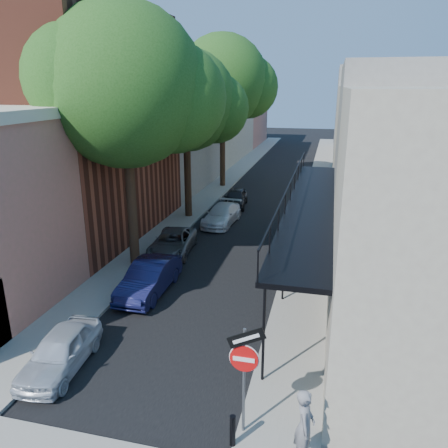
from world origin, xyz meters
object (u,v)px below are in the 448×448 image
Objects in this scene: parked_car_b at (149,278)px; oak_near at (136,90)px; parked_car_a at (60,351)px; parked_car_e at (236,198)px; parked_car_d at (222,215)px; pedestrian at (305,426)px; oak_mid at (193,103)px; bollard at (233,431)px; oak_far at (229,82)px; parked_car_c at (173,243)px; sign_post at (244,363)px.

oak_near is at bearing 116.97° from parked_car_b.
parked_car_e reaches higher than parked_car_a.
pedestrian is at bearing -66.24° from parked_car_d.
oak_mid is 20.38m from pedestrian.
oak_near is 10.20m from parked_car_d.
parked_car_d is at bearing 87.23° from parked_car_b.
parked_car_a is 14.91m from parked_car_d.
oak_far reaches higher than bollard.
oak_far reaches higher than parked_car_a.
parked_car_c is (0.00, 9.56, -0.02)m from parked_car_a.
parked_car_e is (-4.60, 20.25, -1.42)m from sign_post.
parked_car_b is at bearing 42.55° from pedestrian.
parked_car_d is 17.67m from pedestrian.
parked_car_b is at bearing -89.69° from parked_car_d.
sign_post reaches higher than parked_car_b.
oak_near reaches higher than parked_car_a.
oak_mid is (-0.05, 7.97, -0.82)m from oak_near.
oak_mid is 12.58m from parked_car_b.
parked_car_a is 0.85× the size of parked_car_c.
oak_mid is at bearing -128.88° from parked_car_e.
parked_car_e is (1.98, 3.00, -6.44)m from oak_mid.
oak_near is at bearing 90.40° from parked_car_a.
bollard is (-0.16, -0.47, -1.52)m from sign_post.
oak_far reaches higher than parked_car_e.
oak_near is 2.81× the size of parked_car_c.
parked_car_b is (1.35, -19.78, -7.60)m from oak_far.
oak_near is 7.52m from parked_car_c.
bollard is 0.20× the size of parked_car_d.
parked_car_d is at bearing -28.92° from oak_mid.
parked_car_b is at bearing -86.10° from oak_far.
oak_mid reaches higher than parked_car_d.
oak_near is at bearing 123.12° from bollard.
pedestrian is at bearing -45.78° from parked_car_b.
parked_car_c is at bearing 98.65° from parked_car_b.
oak_far is at bearing 103.35° from bollard.
parked_car_d is at bearing 104.83° from bollard.
parked_car_a is 0.95× the size of parked_car_e.
parked_car_c is 2.28× the size of pedestrian.
oak_mid is at bearing 109.90° from bollard.
parked_car_e is at bearing -72.40° from oak_far.
parked_car_a is 7.42m from pedestrian.
sign_post is at bearing -50.77° from parked_car_b.
oak_near is 2.85× the size of parked_car_d.
parked_car_b is 1.11× the size of parked_car_e.
bollard is at bearing -56.88° from oak_near.
sign_post is at bearing -70.32° from parked_car_d.
pedestrian is at bearing -18.13° from sign_post.
parked_car_a is at bearing -98.93° from parked_car_e.
parked_car_e is at bearing 56.54° from oak_mid.
bollard is 21.20m from parked_car_e.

